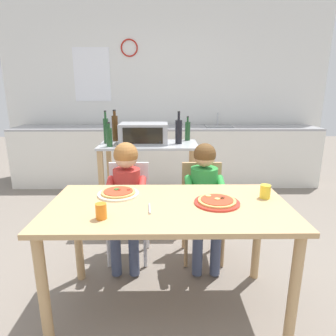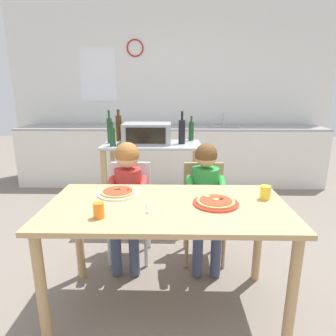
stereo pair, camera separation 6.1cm
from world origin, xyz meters
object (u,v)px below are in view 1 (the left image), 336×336
Objects in this scene: pizza_plate_cream at (118,193)px; drinking_cup_yellow at (265,191)px; pizza_plate_red_rimmed at (217,202)px; bottle_squat_spirits at (188,131)px; serving_spoon at (150,208)px; bottle_tall_green_wine at (179,131)px; kitchen_island_cart at (149,171)px; child_in_green_shirt at (205,191)px; dining_table at (169,220)px; bottle_brown_beer at (109,137)px; toaster_oven at (144,133)px; drinking_cup_orange at (101,211)px; bottle_dark_olive_oil at (106,130)px; dining_chair_left at (129,204)px; child_in_red_shirt at (126,188)px; dining_chair_right at (202,203)px; bottle_clear_vinegar at (115,128)px.

drinking_cup_yellow is (0.96, -0.07, 0.03)m from pizza_plate_cream.
bottle_squat_spirits is at bearing 92.38° from pizza_plate_red_rimmed.
drinking_cup_yellow is 0.63× the size of serving_spoon.
drinking_cup_yellow reaches higher than pizza_plate_cream.
kitchen_island_cart is at bearing 179.86° from bottle_tall_green_wine.
bottle_squat_spirits is at bearing 93.63° from child_in_green_shirt.
pizza_plate_red_rimmed is (0.30, 0.01, 0.12)m from dining_table.
child_in_green_shirt is (0.17, -0.82, -0.37)m from bottle_tall_green_wine.
pizza_plate_cream is at bearing -96.94° from kitchen_island_cart.
bottle_brown_beer reaches higher than pizza_plate_cream.
bottle_squat_spirits is 1.70m from serving_spoon.
toaster_oven is 1.60m from drinking_cup_orange.
toaster_oven is 0.34× the size of dining_table.
bottle_squat_spirits is (0.47, 0.19, 0.00)m from toaster_oven.
drinking_cup_orange is at bearing -107.52° from bottle_tall_green_wine.
kitchen_island_cart is 0.53m from bottle_tall_green_wine.
bottle_dark_olive_oil is (-0.40, 0.01, 0.03)m from toaster_oven.
bottle_brown_beer is 0.77m from dining_chair_left.
toaster_oven is 0.51m from bottle_squat_spirits.
bottle_dark_olive_oil reaches higher than kitchen_island_cart.
bottle_dark_olive_oil is 1.24× the size of pizza_plate_cream.
serving_spoon is (-0.74, -0.18, -0.04)m from drinking_cup_yellow.
pizza_plate_cream is (-0.14, -1.19, 0.18)m from kitchen_island_cart.
child_in_green_shirt is 11.29× the size of drinking_cup_yellow.
dining_chair_left is at bearing -101.87° from kitchen_island_cart.
bottle_squat_spirits is 0.27× the size of child_in_red_shirt.
dining_chair_left is (0.24, -0.54, -0.50)m from bottle_brown_beer.
dining_chair_right is at bearing -54.96° from kitchen_island_cart.
toaster_oven is at bearing 127.06° from dining_chair_right.
drinking_cup_yellow is at bearing -57.11° from kitchen_island_cart.
drinking_cup_yellow is (0.96, -0.45, 0.13)m from child_in_red_shirt.
child_in_red_shirt is 0.84m from pizza_plate_red_rimmed.
kitchen_island_cart is 1.03× the size of child_in_green_shirt.
toaster_oven is 1.46× the size of bottle_dark_olive_oil.
drinking_cup_yellow is (0.87, -1.28, -0.19)m from toaster_oven.
drinking_cup_orange is at bearing -83.48° from bottle_clear_vinegar.
pizza_plate_red_rimmed is at bearing 17.34° from drinking_cup_orange.
pizza_plate_red_rimmed is at bearing -90.00° from dining_chair_right.
bottle_tall_green_wine reaches higher than toaster_oven.
dining_chair_right is at bearing -75.89° from bottle_tall_green_wine.
pizza_plate_cream is (0.00, -0.50, 0.28)m from dining_chair_left.
drinking_cup_yellow is at bearing -25.16° from child_in_red_shirt.
bottle_dark_olive_oil is at bearing -168.38° from bottle_squat_spirits.
child_in_green_shirt reaches higher than serving_spoon.
bottle_clear_vinegar is at bearing 165.73° from bottle_tall_green_wine.
kitchen_island_cart is at bearing 78.13° from dining_chair_left.
toaster_oven is 0.61× the size of dining_chair_left.
kitchen_island_cart is at bearing 125.04° from dining_chair_right.
bottle_squat_spirits is 1.52m from pizza_plate_cream.
bottle_dark_olive_oil is 1.32m from child_in_green_shirt.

